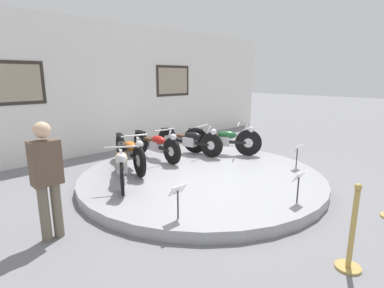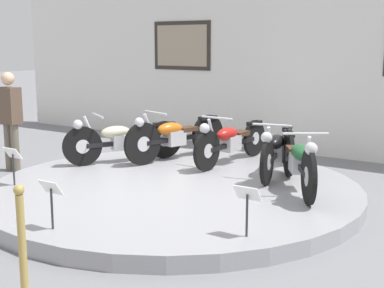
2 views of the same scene
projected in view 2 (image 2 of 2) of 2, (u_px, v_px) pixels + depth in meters
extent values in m
plane|color=slate|center=(174.00, 197.00, 7.17)|extent=(60.00, 60.00, 0.00)
cylinder|color=#99999E|center=(174.00, 191.00, 7.15)|extent=(4.93, 4.93, 0.18)
cube|color=white|center=(291.00, 56.00, 9.91)|extent=(14.00, 0.20, 3.63)
cube|color=#2D2823|center=(182.00, 46.00, 11.09)|extent=(1.40, 0.02, 1.00)
cube|color=tan|center=(182.00, 46.00, 11.09)|extent=(1.24, 0.02, 0.84)
cylinder|color=black|center=(82.00, 146.00, 8.15)|extent=(0.36, 0.55, 0.61)
cylinder|color=silver|center=(82.00, 146.00, 8.15)|extent=(0.17, 0.22, 0.21)
cylinder|color=black|center=(164.00, 140.00, 8.72)|extent=(0.36, 0.55, 0.61)
cylinder|color=silver|center=(164.00, 140.00, 8.72)|extent=(0.17, 0.22, 0.21)
cube|color=black|center=(125.00, 143.00, 8.43)|extent=(0.70, 1.10, 0.07)
cube|color=silver|center=(122.00, 142.00, 8.41)|extent=(0.34, 0.38, 0.24)
ellipsoid|color=beige|center=(116.00, 132.00, 8.34)|extent=(0.44, 0.52, 0.20)
cube|color=#472D1E|center=(138.00, 133.00, 8.50)|extent=(0.34, 0.38, 0.07)
cube|color=black|center=(164.00, 124.00, 8.67)|extent=(0.27, 0.36, 0.06)
cylinder|color=silver|center=(91.00, 133.00, 8.17)|extent=(0.17, 0.24, 0.54)
cylinder|color=silver|center=(98.00, 115.00, 8.17)|extent=(0.48, 0.31, 0.03)
sphere|color=silver|center=(78.00, 125.00, 8.06)|extent=(0.15, 0.15, 0.15)
cylinder|color=black|center=(143.00, 144.00, 8.20)|extent=(0.23, 0.65, 0.66)
cylinder|color=silver|center=(143.00, 144.00, 8.20)|extent=(0.13, 0.24, 0.23)
cylinder|color=black|center=(208.00, 134.00, 9.07)|extent=(0.23, 0.65, 0.66)
cylinder|color=silver|center=(208.00, 134.00, 9.07)|extent=(0.13, 0.24, 0.23)
cube|color=black|center=(177.00, 139.00, 8.63)|extent=(0.40, 1.21, 0.07)
cube|color=silver|center=(175.00, 138.00, 8.61)|extent=(0.28, 0.36, 0.24)
ellipsoid|color=#D16619|center=(170.00, 129.00, 8.51)|extent=(0.34, 0.52, 0.20)
cube|color=#472D1E|center=(187.00, 129.00, 8.75)|extent=(0.28, 0.36, 0.07)
cube|color=black|center=(208.00, 118.00, 9.01)|extent=(0.19, 0.37, 0.06)
cylinder|color=silver|center=(150.00, 130.00, 8.26)|extent=(0.11, 0.25, 0.54)
cylinder|color=silver|center=(156.00, 113.00, 8.28)|extent=(0.53, 0.18, 0.03)
sphere|color=silver|center=(139.00, 122.00, 8.10)|extent=(0.15, 0.15, 0.15)
cylinder|color=black|center=(207.00, 151.00, 7.82)|extent=(0.09, 0.61, 0.60)
cylinder|color=silver|center=(207.00, 151.00, 7.82)|extent=(0.08, 0.21, 0.21)
cylinder|color=black|center=(254.00, 138.00, 8.88)|extent=(0.09, 0.61, 0.60)
cylinder|color=silver|center=(254.00, 138.00, 8.88)|extent=(0.08, 0.21, 0.21)
cube|color=black|center=(232.00, 144.00, 8.35)|extent=(0.15, 1.24, 0.07)
cube|color=silver|center=(231.00, 143.00, 8.32)|extent=(0.22, 0.33, 0.24)
ellipsoid|color=red|center=(227.00, 134.00, 8.21)|extent=(0.25, 0.49, 0.20)
cube|color=#472D1E|center=(240.00, 133.00, 8.50)|extent=(0.22, 0.33, 0.07)
cube|color=black|center=(254.00, 123.00, 8.83)|extent=(0.12, 0.37, 0.06)
cylinder|color=silver|center=(213.00, 136.00, 7.90)|extent=(0.06, 0.25, 0.54)
cylinder|color=silver|center=(217.00, 118.00, 7.94)|extent=(0.54, 0.07, 0.03)
sphere|color=silver|center=(205.00, 128.00, 7.72)|extent=(0.15, 0.15, 0.15)
cylinder|color=black|center=(267.00, 162.00, 7.05)|extent=(0.19, 0.61, 0.61)
cylinder|color=silver|center=(267.00, 162.00, 7.05)|extent=(0.11, 0.22, 0.21)
cylinder|color=black|center=(287.00, 144.00, 8.29)|extent=(0.19, 0.61, 0.61)
cylinder|color=silver|center=(287.00, 144.00, 8.29)|extent=(0.11, 0.22, 0.21)
cube|color=black|center=(278.00, 153.00, 7.67)|extent=(0.34, 1.23, 0.07)
cube|color=silver|center=(277.00, 152.00, 7.63)|extent=(0.26, 0.36, 0.24)
ellipsoid|color=black|center=(276.00, 142.00, 7.51)|extent=(0.32, 0.52, 0.20)
cube|color=#472D1E|center=(281.00, 140.00, 7.85)|extent=(0.26, 0.36, 0.07)
cube|color=black|center=(288.00, 128.00, 8.24)|extent=(0.18, 0.37, 0.06)
cylinder|color=silver|center=(270.00, 145.00, 7.15)|extent=(0.10, 0.25, 0.54)
cylinder|color=silver|center=(272.00, 125.00, 7.20)|extent=(0.53, 0.15, 0.03)
sphere|color=silver|center=(267.00, 137.00, 6.94)|extent=(0.15, 0.15, 0.15)
cylinder|color=black|center=(309.00, 176.00, 6.18)|extent=(0.41, 0.58, 0.66)
cylinder|color=silver|center=(309.00, 176.00, 6.18)|extent=(0.18, 0.23, 0.23)
cylinder|color=black|center=(289.00, 153.00, 7.51)|extent=(0.41, 0.58, 0.66)
cylinder|color=silver|center=(289.00, 153.00, 7.51)|extent=(0.18, 0.23, 0.23)
cube|color=black|center=(298.00, 164.00, 6.85)|extent=(0.74, 1.08, 0.07)
cube|color=silver|center=(298.00, 163.00, 6.80)|extent=(0.34, 0.38, 0.24)
ellipsoid|color=#1E562D|center=(300.00, 152.00, 6.67)|extent=(0.45, 0.52, 0.20)
cube|color=#472D1E|center=(295.00, 150.00, 7.04)|extent=(0.34, 0.38, 0.07)
cube|color=black|center=(289.00, 133.00, 7.46)|extent=(0.28, 0.36, 0.06)
cylinder|color=silver|center=(307.00, 157.00, 6.29)|extent=(0.17, 0.23, 0.54)
cylinder|color=silver|center=(306.00, 134.00, 6.35)|extent=(0.47, 0.32, 0.03)
sphere|color=silver|center=(311.00, 149.00, 6.06)|extent=(0.15, 0.15, 0.15)
cylinder|color=#333338|center=(14.00, 170.00, 7.03)|extent=(0.02, 0.02, 0.42)
cube|color=white|center=(13.00, 153.00, 6.99)|extent=(0.26, 0.11, 0.15)
cylinder|color=#333338|center=(52.00, 209.00, 5.36)|extent=(0.02, 0.02, 0.42)
cube|color=white|center=(51.00, 187.00, 5.32)|extent=(0.26, 0.11, 0.15)
cylinder|color=#333338|center=(247.00, 216.00, 5.15)|extent=(0.02, 0.02, 0.42)
cube|color=white|center=(247.00, 193.00, 5.11)|extent=(0.26, 0.11, 0.15)
cylinder|color=#6B6051|center=(9.00, 147.00, 8.65)|extent=(0.13, 0.13, 0.77)
cylinder|color=#6B6051|center=(15.00, 148.00, 8.56)|extent=(0.13, 0.13, 0.77)
cube|color=brown|center=(9.00, 106.00, 8.48)|extent=(0.36, 0.22, 0.58)
sphere|color=beige|center=(8.00, 79.00, 8.40)|extent=(0.21, 0.21, 0.21)
cylinder|color=tan|center=(23.00, 257.00, 3.95)|extent=(0.06, 0.06, 0.95)
sphere|color=tan|center=(19.00, 190.00, 3.86)|extent=(0.08, 0.08, 0.08)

